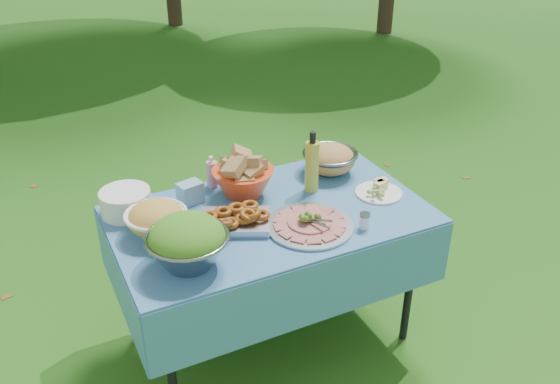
# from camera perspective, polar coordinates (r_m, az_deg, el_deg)

# --- Properties ---
(ground) EXTENTS (80.00, 80.00, 0.00)m
(ground) POSITION_cam_1_polar(r_m,az_deg,el_deg) (3.25, -0.84, -13.61)
(ground) COLOR #0E3509
(ground) RESTS_ON ground
(picnic_table) EXTENTS (1.46, 0.86, 0.76)m
(picnic_table) POSITION_cam_1_polar(r_m,az_deg,el_deg) (3.00, -0.89, -8.28)
(picnic_table) COLOR #73B8DE
(picnic_table) RESTS_ON ground
(salad_bowl) EXTENTS (0.37, 0.37, 0.22)m
(salad_bowl) POSITION_cam_1_polar(r_m,az_deg,el_deg) (2.41, -8.90, -4.77)
(salad_bowl) COLOR gray
(salad_bowl) RESTS_ON picnic_table
(pasta_bowl_white) EXTENTS (0.36, 0.36, 0.15)m
(pasta_bowl_white) POSITION_cam_1_polar(r_m,az_deg,el_deg) (2.66, -11.83, -2.49)
(pasta_bowl_white) COLOR white
(pasta_bowl_white) RESTS_ON picnic_table
(plate_stack) EXTENTS (0.30, 0.30, 0.12)m
(plate_stack) POSITION_cam_1_polar(r_m,az_deg,el_deg) (2.85, -14.62, -0.93)
(plate_stack) COLOR white
(plate_stack) RESTS_ON picnic_table
(wipes_box) EXTENTS (0.13, 0.11, 0.10)m
(wipes_box) POSITION_cam_1_polar(r_m,az_deg,el_deg) (2.88, -8.63, -0.05)
(wipes_box) COLOR #82AFC9
(wipes_box) RESTS_ON picnic_table
(sanitizer_bottle) EXTENTS (0.07, 0.07, 0.16)m
(sanitizer_bottle) POSITION_cam_1_polar(r_m,az_deg,el_deg) (3.00, -6.57, 2.00)
(sanitizer_bottle) COLOR pink
(sanitizer_bottle) RESTS_ON picnic_table
(bread_bowl) EXTENTS (0.38, 0.38, 0.20)m
(bread_bowl) POSITION_cam_1_polar(r_m,az_deg,el_deg) (2.90, -3.58, 1.61)
(bread_bowl) COLOR #EC491F
(bread_bowl) RESTS_ON picnic_table
(pasta_bowl_steel) EXTENTS (0.31, 0.31, 0.15)m
(pasta_bowl_steel) POSITION_cam_1_polar(r_m,az_deg,el_deg) (3.13, 4.84, 3.24)
(pasta_bowl_steel) COLOR gray
(pasta_bowl_steel) RESTS_ON picnic_table
(fried_tray) EXTENTS (0.38, 0.33, 0.07)m
(fried_tray) POSITION_cam_1_polar(r_m,az_deg,el_deg) (2.68, -4.39, -2.56)
(fried_tray) COLOR #B1B0B5
(fried_tray) RESTS_ON picnic_table
(charcuterie_platter) EXTENTS (0.53, 0.53, 0.09)m
(charcuterie_platter) POSITION_cam_1_polar(r_m,az_deg,el_deg) (2.66, 2.88, -2.54)
(charcuterie_platter) COLOR #B0B1B7
(charcuterie_platter) RESTS_ON picnic_table
(oil_bottle) EXTENTS (0.07, 0.07, 0.32)m
(oil_bottle) POSITION_cam_1_polar(r_m,az_deg,el_deg) (2.91, 3.10, 2.92)
(oil_bottle) COLOR gold
(oil_bottle) RESTS_ON picnic_table
(cheese_plate) EXTENTS (0.29, 0.29, 0.06)m
(cheese_plate) POSITION_cam_1_polar(r_m,az_deg,el_deg) (2.97, 9.52, 0.37)
(cheese_plate) COLOR white
(cheese_plate) RESTS_ON picnic_table
(shaker) EXTENTS (0.06, 0.06, 0.08)m
(shaker) POSITION_cam_1_polar(r_m,az_deg,el_deg) (2.68, 8.14, -2.75)
(shaker) COLOR white
(shaker) RESTS_ON picnic_table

